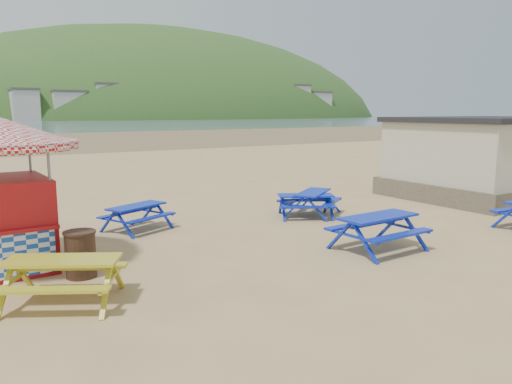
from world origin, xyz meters
TOP-DOWN VIEW (x-y plane):
  - ground at (0.00, 0.00)m, footprint 400.00×400.00m
  - wet_sand at (0.00, 55.00)m, footprint 400.00×400.00m
  - picnic_table_blue_a at (-3.60, 2.77)m, footprint 2.14×1.97m
  - picnic_table_blue_b at (1.59, 1.57)m, footprint 2.21×2.08m
  - picnic_table_blue_c at (1.99, 1.70)m, footprint 2.38×2.28m
  - picnic_table_blue_d at (0.67, -2.44)m, footprint 2.13×1.75m
  - picnic_table_blue_f at (9.04, -0.11)m, footprint 2.19×1.83m
  - picnic_table_yellow at (-6.59, -1.88)m, footprint 2.48×2.35m
  - litter_bin at (-5.97, -0.57)m, footprint 0.66×0.66m
  - amenity_block at (10.50, 1.00)m, footprint 7.40×5.40m
  - headland_town at (90.00, 229.68)m, footprint 264.00×144.00m

SIDE VIEW (x-z plane):
  - headland_town at x=90.00m, z-range -63.91..44.09m
  - ground at x=0.00m, z-range 0.00..0.00m
  - wet_sand at x=0.00m, z-range 0.00..0.00m
  - picnic_table_blue_a at x=-3.60m, z-range 0.00..0.73m
  - picnic_table_blue_b at x=1.59m, z-range 0.00..0.73m
  - picnic_table_blue_c at x=1.99m, z-range 0.00..0.78m
  - picnic_table_yellow at x=-6.59m, z-range 0.00..0.82m
  - picnic_table_blue_f at x=9.04m, z-range 0.00..0.86m
  - picnic_table_blue_d at x=0.67m, z-range 0.00..0.87m
  - litter_bin at x=-5.97m, z-range 0.01..0.98m
  - amenity_block at x=10.50m, z-range -0.01..3.14m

